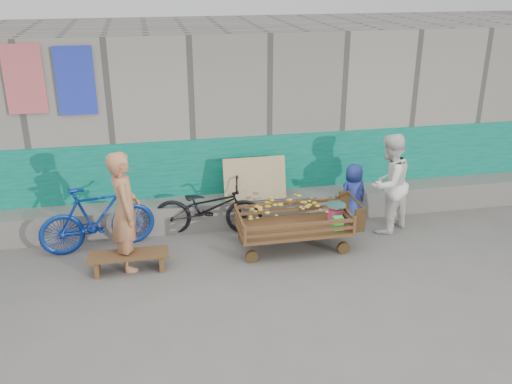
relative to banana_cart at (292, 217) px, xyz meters
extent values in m
plane|color=#5D5C56|center=(-0.67, -1.29, -0.52)|extent=(80.00, 80.00, 0.00)
cube|color=gray|center=(-0.67, 2.81, 0.98)|extent=(12.00, 3.00, 3.00)
cube|color=#027454|center=(-0.67, 1.29, 0.18)|extent=(12.00, 0.03, 1.40)
cube|color=slate|center=(-0.67, 1.06, -0.30)|extent=(12.00, 0.50, 0.45)
cube|color=tan|center=(-0.37, 0.93, 0.28)|extent=(1.00, 0.19, 0.68)
cube|color=#D65C62|center=(-3.67, 1.27, 1.93)|extent=(0.55, 0.03, 1.00)
cube|color=#2638C4|center=(-2.97, 1.27, 1.88)|extent=(0.55, 0.03, 1.00)
cube|color=#533020|center=(0.03, 0.00, -0.18)|extent=(1.66, 0.83, 0.05)
cylinder|color=#392813|center=(-0.66, -0.30, -0.43)|extent=(0.18, 0.06, 0.18)
cube|color=#533020|center=(-0.77, -0.38, -0.03)|extent=(0.05, 0.05, 0.26)
cylinder|color=#392813|center=(-0.66, 0.31, -0.43)|extent=(0.18, 0.06, 0.18)
cube|color=#533020|center=(-0.77, 0.39, -0.03)|extent=(0.05, 0.05, 0.26)
cylinder|color=#392813|center=(0.72, -0.30, -0.43)|extent=(0.18, 0.06, 0.18)
cube|color=#533020|center=(0.83, -0.38, -0.03)|extent=(0.05, 0.05, 0.26)
cylinder|color=#392813|center=(0.72, 0.31, -0.43)|extent=(0.18, 0.06, 0.18)
cube|color=#533020|center=(0.83, 0.39, -0.03)|extent=(0.05, 0.05, 0.26)
cube|color=#533020|center=(0.03, -0.38, -0.06)|extent=(1.60, 0.04, 0.05)
cube|color=#533020|center=(0.03, -0.38, 0.05)|extent=(1.60, 0.04, 0.05)
cube|color=#533020|center=(0.03, 0.39, -0.06)|extent=(1.60, 0.04, 0.05)
cube|color=#533020|center=(0.03, 0.39, 0.05)|extent=(1.60, 0.04, 0.05)
cube|color=#533020|center=(-0.77, 0.00, -0.06)|extent=(0.04, 0.77, 0.05)
cube|color=#533020|center=(-0.77, 0.00, 0.05)|extent=(0.04, 0.77, 0.05)
cube|color=#533020|center=(0.83, 0.00, -0.06)|extent=(0.04, 0.77, 0.05)
cube|color=#533020|center=(0.83, 0.00, 0.05)|extent=(0.04, 0.77, 0.05)
cylinder|color=#392813|center=(1.00, 0.00, 0.17)|extent=(0.04, 0.74, 0.04)
cube|color=#392813|center=(0.93, 0.34, 0.01)|extent=(0.17, 0.04, 0.37)
cube|color=#392813|center=(0.93, -0.34, 0.01)|extent=(0.17, 0.04, 0.37)
ellipsoid|color=yellow|center=(-0.06, 0.00, 0.05)|extent=(1.20, 0.64, 0.40)
cylinder|color=#F34082|center=(0.68, 0.00, -0.04)|extent=(0.22, 0.22, 0.24)
cylinder|color=silver|center=(0.68, 0.00, 0.09)|extent=(0.03, 0.03, 0.06)
cylinder|color=silver|center=(0.68, 0.00, 0.13)|extent=(0.31, 0.31, 0.02)
cube|color=#31DC3C|center=(0.63, -0.26, -0.04)|extent=(0.15, 0.11, 0.20)
cube|color=#533020|center=(-2.38, -0.20, -0.27)|extent=(1.09, 0.33, 0.04)
cube|color=#533020|center=(-2.81, -0.20, -0.41)|extent=(0.07, 0.31, 0.22)
cube|color=#533020|center=(-1.94, -0.20, -0.41)|extent=(0.07, 0.31, 0.22)
imported|color=#BB7A51|center=(-2.37, -0.07, 0.33)|extent=(0.46, 0.66, 1.71)
imported|color=white|center=(1.64, 0.32, 0.28)|extent=(0.98, 0.93, 1.60)
imported|color=#283BA0|center=(1.21, 0.68, -0.01)|extent=(0.56, 0.44, 1.02)
imported|color=black|center=(-1.15, 0.76, -0.08)|extent=(1.78, 0.88, 0.89)
imported|color=#0F339D|center=(-2.81, 0.56, -0.02)|extent=(1.74, 0.80, 1.01)
camera|label=1|loc=(-2.02, -7.38, 3.51)|focal=40.00mm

